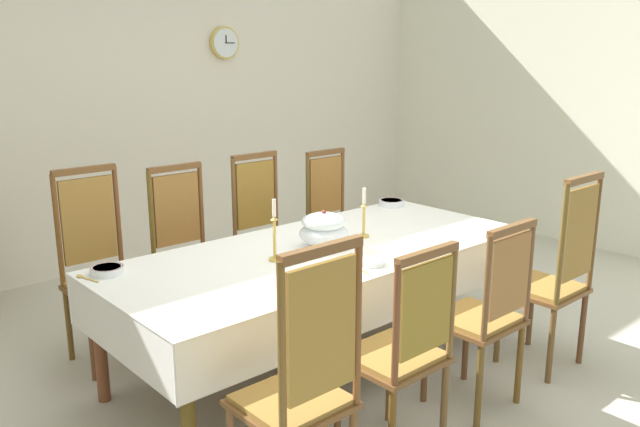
{
  "coord_description": "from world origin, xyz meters",
  "views": [
    {
      "loc": [
        -2.52,
        -2.68,
        1.93
      ],
      "look_at": [
        0.02,
        0.18,
        0.97
      ],
      "focal_mm": 36.45,
      "sensor_mm": 36.0,
      "label": 1
    }
  ],
  "objects_px": {
    "chair_south_d": "(556,273)",
    "candlestick_west": "(275,236)",
    "chair_south_b": "(402,348)",
    "chair_north_d": "(335,217)",
    "chair_south_c": "(485,311)",
    "chair_north_a": "(100,266)",
    "chair_south_a": "(302,383)",
    "mounted_clock": "(225,43)",
    "bowl_near_right": "(370,262)",
    "dining_table": "(322,259)",
    "candlestick_east": "(364,218)",
    "spoon_primary": "(82,277)",
    "bowl_near_left": "(107,270)",
    "bowl_far_left": "(391,202)",
    "spoon_secondary": "(353,267)",
    "chair_north_c": "(266,231)",
    "chair_north_b": "(188,249)"
  },
  "relations": [
    {
      "from": "chair_south_c",
      "to": "chair_south_b",
      "type": "bearing_deg",
      "value": -179.96
    },
    {
      "from": "chair_north_a",
      "to": "chair_south_a",
      "type": "bearing_deg",
      "value": 90.0
    },
    {
      "from": "chair_south_a",
      "to": "chair_north_a",
      "type": "bearing_deg",
      "value": 90.0
    },
    {
      "from": "chair_south_a",
      "to": "chair_north_c",
      "type": "xyz_separation_m",
      "value": [
        1.3,
        1.97,
        -0.02
      ]
    },
    {
      "from": "dining_table",
      "to": "mounted_clock",
      "type": "distance_m",
      "value": 3.16
    },
    {
      "from": "chair_south_b",
      "to": "bowl_near_left",
      "type": "relative_size",
      "value": 6.04
    },
    {
      "from": "chair_north_d",
      "to": "bowl_far_left",
      "type": "xyz_separation_m",
      "value": [
        0.12,
        -0.51,
        0.2
      ]
    },
    {
      "from": "spoon_secondary",
      "to": "chair_south_a",
      "type": "bearing_deg",
      "value": -139.58
    },
    {
      "from": "chair_north_c",
      "to": "bowl_far_left",
      "type": "relative_size",
      "value": 6.08
    },
    {
      "from": "chair_south_a",
      "to": "chair_north_a",
      "type": "distance_m",
      "value": 1.97
    },
    {
      "from": "chair_north_c",
      "to": "chair_north_b",
      "type": "bearing_deg",
      "value": 0.05
    },
    {
      "from": "bowl_far_left",
      "to": "spoon_primary",
      "type": "relative_size",
      "value": 1.12
    },
    {
      "from": "chair_south_c",
      "to": "chair_south_d",
      "type": "relative_size",
      "value": 0.87
    },
    {
      "from": "chair_south_c",
      "to": "chair_north_d",
      "type": "bearing_deg",
      "value": 69.83
    },
    {
      "from": "chair_north_d",
      "to": "mounted_clock",
      "type": "height_order",
      "value": "mounted_clock"
    },
    {
      "from": "chair_south_d",
      "to": "chair_south_c",
      "type": "bearing_deg",
      "value": 179.21
    },
    {
      "from": "chair_north_b",
      "to": "chair_south_d",
      "type": "xyz_separation_m",
      "value": [
        1.39,
        -1.97,
        0.02
      ]
    },
    {
      "from": "chair_north_b",
      "to": "candlestick_east",
      "type": "xyz_separation_m",
      "value": [
        0.72,
        -0.98,
        0.29
      ]
    },
    {
      "from": "candlestick_east",
      "to": "spoon_primary",
      "type": "bearing_deg",
      "value": 164.97
    },
    {
      "from": "chair_south_a",
      "to": "candlestick_west",
      "type": "height_order",
      "value": "chair_south_a"
    },
    {
      "from": "chair_north_d",
      "to": "chair_south_c",
      "type": "bearing_deg",
      "value": 69.83
    },
    {
      "from": "chair_south_a",
      "to": "mounted_clock",
      "type": "distance_m",
      "value": 4.42
    },
    {
      "from": "bowl_near_right",
      "to": "spoon_primary",
      "type": "height_order",
      "value": "bowl_near_right"
    },
    {
      "from": "chair_south_d",
      "to": "candlestick_west",
      "type": "xyz_separation_m",
      "value": [
        -1.39,
        0.99,
        0.28
      ]
    },
    {
      "from": "candlestick_west",
      "to": "chair_south_b",
      "type": "bearing_deg",
      "value": -90.12
    },
    {
      "from": "chair_north_d",
      "to": "spoon_secondary",
      "type": "xyz_separation_m",
      "value": [
        -1.14,
        -1.37,
        0.18
      ]
    },
    {
      "from": "chair_south_d",
      "to": "candlestick_west",
      "type": "distance_m",
      "value": 1.73
    },
    {
      "from": "chair_north_a",
      "to": "mounted_clock",
      "type": "bearing_deg",
      "value": -141.39
    },
    {
      "from": "candlestick_east",
      "to": "mounted_clock",
      "type": "height_order",
      "value": "mounted_clock"
    },
    {
      "from": "candlestick_east",
      "to": "spoon_secondary",
      "type": "height_order",
      "value": "candlestick_east"
    },
    {
      "from": "chair_south_c",
      "to": "chair_south_a",
      "type": "bearing_deg",
      "value": -179.58
    },
    {
      "from": "chair_south_c",
      "to": "bowl_near_right",
      "type": "bearing_deg",
      "value": 118.95
    },
    {
      "from": "chair_south_d",
      "to": "candlestick_east",
      "type": "height_order",
      "value": "chair_south_d"
    },
    {
      "from": "spoon_primary",
      "to": "mounted_clock",
      "type": "xyz_separation_m",
      "value": [
        2.41,
        2.21,
        1.23
      ]
    },
    {
      "from": "bowl_near_right",
      "to": "candlestick_east",
      "type": "bearing_deg",
      "value": 48.62
    },
    {
      "from": "dining_table",
      "to": "chair_south_c",
      "type": "distance_m",
      "value": 1.03
    },
    {
      "from": "bowl_near_right",
      "to": "bowl_far_left",
      "type": "distance_m",
      "value": 1.45
    },
    {
      "from": "bowl_far_left",
      "to": "chair_south_c",
      "type": "bearing_deg",
      "value": -119.96
    },
    {
      "from": "chair_south_c",
      "to": "bowl_near_right",
      "type": "xyz_separation_m",
      "value": [
        -0.31,
        0.56,
        0.21
      ]
    },
    {
      "from": "chair_south_a",
      "to": "bowl_near_right",
      "type": "relative_size",
      "value": 7.63
    },
    {
      "from": "chair_south_a",
      "to": "bowl_far_left",
      "type": "height_order",
      "value": "chair_south_a"
    },
    {
      "from": "chair_north_b",
      "to": "spoon_secondary",
      "type": "bearing_deg",
      "value": 100.41
    },
    {
      "from": "chair_north_d",
      "to": "bowl_near_right",
      "type": "relative_size",
      "value": 7.03
    },
    {
      "from": "candlestick_west",
      "to": "spoon_secondary",
      "type": "xyz_separation_m",
      "value": [
        0.25,
        -0.39,
        -0.14
      ]
    },
    {
      "from": "dining_table",
      "to": "chair_north_a",
      "type": "distance_m",
      "value": 1.4
    },
    {
      "from": "chair_north_d",
      "to": "spoon_primary",
      "type": "relative_size",
      "value": 6.51
    },
    {
      "from": "chair_south_b",
      "to": "candlestick_west",
      "type": "xyz_separation_m",
      "value": [
        0.0,
        0.98,
        0.34
      ]
    },
    {
      "from": "chair_north_a",
      "to": "chair_north_d",
      "type": "xyz_separation_m",
      "value": [
        2.01,
        -0.01,
        -0.03
      ]
    },
    {
      "from": "bowl_near_left",
      "to": "chair_north_d",
      "type": "bearing_deg",
      "value": 14.24
    },
    {
      "from": "bowl_near_left",
      "to": "bowl_far_left",
      "type": "distance_m",
      "value": 2.32
    }
  ]
}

